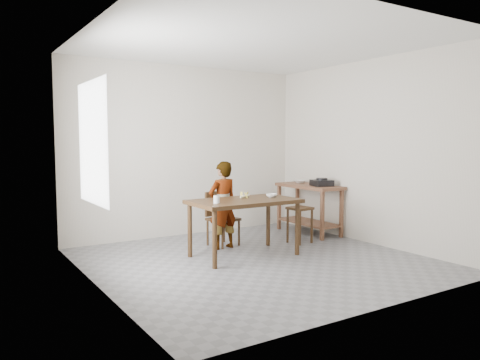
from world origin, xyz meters
TOP-DOWN VIEW (x-y plane):
  - floor at (0.00, 0.00)m, footprint 4.00×4.00m
  - ceiling at (0.00, 0.00)m, footprint 4.00×4.00m
  - wall_back at (0.00, 2.02)m, footprint 4.00×0.04m
  - wall_front at (0.00, -2.02)m, footprint 4.00×0.04m
  - wall_left at (-2.02, 0.00)m, footprint 0.04×4.00m
  - wall_right at (2.02, 0.00)m, footprint 0.04×4.00m
  - window_pane at (-1.97, 0.20)m, footprint 0.02×1.10m
  - dining_table at (0.00, 0.30)m, footprint 1.40×0.80m
  - prep_counter at (1.72, 1.00)m, footprint 0.50×1.20m
  - child at (-0.02, 0.82)m, footprint 0.47×0.33m
  - dining_chair at (0.08, 0.97)m, footprint 0.45×0.45m
  - stool at (1.12, 0.51)m, footprint 0.34×0.34m
  - glass_tumbler at (-0.48, 0.19)m, footprint 0.10×0.10m
  - small_bowl at (0.45, 0.31)m, footprint 0.20×0.20m
  - banana at (0.11, 0.45)m, footprint 0.16×0.12m
  - serving_bowl at (1.77, 1.29)m, footprint 0.23×0.23m
  - gas_burner at (1.75, 0.73)m, footprint 0.36×0.36m

SIDE VIEW (x-z plane):
  - floor at x=0.00m, z-range -0.04..0.00m
  - stool at x=1.12m, z-range 0.00..0.54m
  - dining_table at x=0.00m, z-range 0.00..0.75m
  - dining_chair at x=0.08m, z-range 0.00..0.78m
  - prep_counter at x=1.72m, z-range 0.00..0.80m
  - child at x=-0.02m, z-range 0.00..1.23m
  - small_bowl at x=0.45m, z-range 0.75..0.80m
  - banana at x=0.11m, z-range 0.75..0.81m
  - glass_tumbler at x=-0.48m, z-range 0.75..0.85m
  - serving_bowl at x=1.77m, z-range 0.80..0.85m
  - gas_burner at x=1.75m, z-range 0.80..0.90m
  - wall_back at x=0.00m, z-range 0.00..2.70m
  - wall_front at x=0.00m, z-range 0.00..2.70m
  - wall_left at x=-2.02m, z-range 0.00..2.70m
  - wall_right at x=2.02m, z-range 0.00..2.70m
  - window_pane at x=-1.97m, z-range 0.85..2.15m
  - ceiling at x=0.00m, z-range 2.70..2.74m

